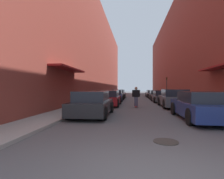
# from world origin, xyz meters

# --- Properties ---
(ground) EXTENTS (116.66, 116.66, 0.00)m
(ground) POSITION_xyz_m (0.00, 21.21, 0.00)
(ground) COLOR #515154
(curb_strip_left) EXTENTS (1.80, 53.03, 0.12)m
(curb_strip_left) POSITION_xyz_m (-4.59, 26.51, 0.06)
(curb_strip_left) COLOR gray
(curb_strip_left) RESTS_ON ground
(curb_strip_right) EXTENTS (1.80, 53.03, 0.12)m
(curb_strip_right) POSITION_xyz_m (4.59, 26.51, 0.06)
(curb_strip_right) COLOR gray
(curb_strip_right) RESTS_ON ground
(building_row_left) EXTENTS (4.90, 53.03, 14.80)m
(building_row_left) POSITION_xyz_m (-7.49, 26.51, 7.40)
(building_row_left) COLOR brown
(building_row_left) RESTS_ON ground
(building_row_right) EXTENTS (4.90, 53.03, 14.72)m
(building_row_right) POSITION_xyz_m (7.49, 26.51, 7.36)
(building_row_right) COLOR brown
(building_row_right) RESTS_ON ground
(parked_car_left_0) EXTENTS (1.98, 4.23, 1.35)m
(parked_car_left_0) POSITION_xyz_m (-2.71, 6.57, 0.65)
(parked_car_left_0) COLOR #232326
(parked_car_left_0) RESTS_ON ground
(parked_car_left_1) EXTENTS (2.03, 4.46, 1.32)m
(parked_car_left_1) POSITION_xyz_m (-2.61, 12.17, 0.63)
(parked_car_left_1) COLOR maroon
(parked_car_left_1) RESTS_ON ground
(parked_car_left_2) EXTENTS (2.03, 4.77, 1.27)m
(parked_car_left_2) POSITION_xyz_m (-2.67, 17.87, 0.62)
(parked_car_left_2) COLOR navy
(parked_car_left_2) RESTS_ON ground
(parked_car_left_3) EXTENTS (2.04, 4.72, 1.30)m
(parked_car_left_3) POSITION_xyz_m (-2.70, 23.56, 0.63)
(parked_car_left_3) COLOR #B7B7BC
(parked_car_left_3) RESTS_ON ground
(parked_car_right_0) EXTENTS (1.95, 4.70, 1.35)m
(parked_car_right_0) POSITION_xyz_m (2.69, 6.02, 0.66)
(parked_car_right_0) COLOR navy
(parked_car_right_0) RESTS_ON ground
(parked_car_right_1) EXTENTS (2.06, 4.51, 1.42)m
(parked_car_right_1) POSITION_xyz_m (2.70, 11.51, 0.69)
(parked_car_right_1) COLOR #515459
(parked_car_right_1) RESTS_ON ground
(parked_car_right_2) EXTENTS (1.91, 4.22, 1.24)m
(parked_car_right_2) POSITION_xyz_m (2.53, 16.60, 0.60)
(parked_car_right_2) COLOR #515459
(parked_car_right_2) RESTS_ON ground
(parked_car_right_3) EXTENTS (1.88, 4.28, 1.24)m
(parked_car_right_3) POSITION_xyz_m (2.60, 21.65, 0.60)
(parked_car_right_3) COLOR #232326
(parked_car_right_3) RESTS_ON ground
(parked_car_right_4) EXTENTS (1.88, 4.82, 1.19)m
(parked_car_right_4) POSITION_xyz_m (2.60, 27.13, 0.59)
(parked_car_right_4) COLOR gray
(parked_car_right_4) RESTS_ON ground
(skateboarder) EXTENTS (0.62, 0.78, 1.62)m
(skateboarder) POSITION_xyz_m (-0.26, 11.20, 1.00)
(skateboarder) COLOR #B2231E
(skateboarder) RESTS_ON ground
(manhole_cover) EXTENTS (0.70, 0.70, 0.02)m
(manhole_cover) POSITION_xyz_m (0.45, 2.28, 0.01)
(manhole_cover) COLOR #332D28
(manhole_cover) RESTS_ON ground
(traffic_light) EXTENTS (0.16, 0.22, 3.20)m
(traffic_light) POSITION_xyz_m (4.88, 26.37, 2.12)
(traffic_light) COLOR #2D2D2D
(traffic_light) RESTS_ON curb_strip_right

